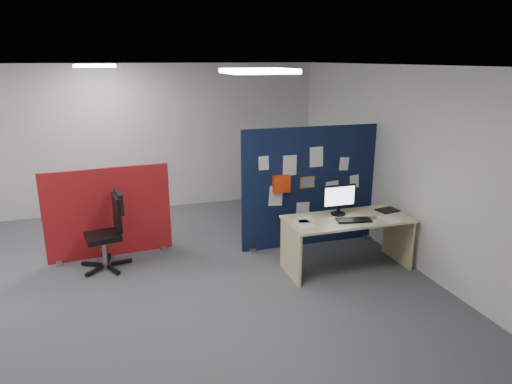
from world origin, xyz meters
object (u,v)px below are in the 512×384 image
object	(u,v)px
red_divider	(109,213)
office_chair	(110,226)
navy_divider	(311,187)
main_desk	(346,229)
monitor_main	(339,198)

from	to	relation	value
red_divider	office_chair	size ratio (longest dim) A/B	1.69
navy_divider	red_divider	bearing A→B (deg)	171.32
navy_divider	office_chair	xyz separation A→B (m)	(-2.93, 0.06, -0.32)
main_desk	monitor_main	bearing A→B (deg)	115.29
navy_divider	monitor_main	size ratio (longest dim) A/B	4.66
monitor_main	office_chair	bearing A→B (deg)	164.51
red_divider	office_chair	world-z (taller)	red_divider
monitor_main	red_divider	xyz separation A→B (m)	(-3.00, 1.23, -0.32)
navy_divider	main_desk	world-z (taller)	navy_divider
main_desk	office_chair	distance (m)	3.20
red_divider	office_chair	bearing A→B (deg)	-92.72
office_chair	navy_divider	bearing A→B (deg)	-10.88
main_desk	monitor_main	distance (m)	0.43
main_desk	red_divider	bearing A→B (deg)	156.04
main_desk	red_divider	distance (m)	3.35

